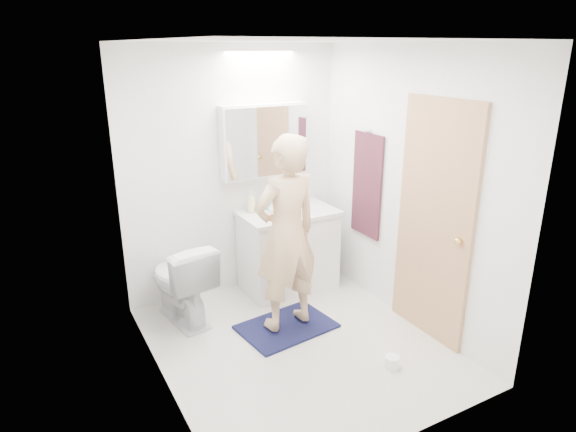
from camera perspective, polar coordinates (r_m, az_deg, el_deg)
floor at (r=4.32m, az=1.06°, el=-14.37°), size 2.50×2.50×0.00m
ceiling at (r=3.62m, az=1.30°, el=19.37°), size 2.50×2.50×0.00m
wall_back at (r=4.88m, az=-6.23°, el=4.90°), size 2.50×0.00×2.50m
wall_front at (r=2.86m, az=13.87°, el=-5.80°), size 2.50×0.00×2.50m
wall_left at (r=3.41m, az=-15.04°, el=-1.82°), size 0.00×2.50×2.50m
wall_right at (r=4.43m, az=13.59°, el=3.04°), size 0.00×2.50×2.50m
vanity_cabinet at (r=5.08m, az=0.02°, el=-4.08°), size 0.90×0.55×0.78m
countertop at (r=4.93m, az=0.02°, el=0.32°), size 0.95×0.58×0.04m
sink_basin at (r=4.95m, az=-0.14°, el=0.80°), size 0.36×0.36×0.03m
faucet at (r=5.09m, az=-1.18°, el=2.07°), size 0.02×0.02×0.16m
medicine_cabinet at (r=4.87m, az=-2.72°, el=8.57°), size 0.88×0.14×0.70m
mirror_panel at (r=4.80m, az=-2.32°, el=8.43°), size 0.84×0.01×0.66m
toilet at (r=4.58m, az=-12.15°, el=-7.29°), size 0.54×0.81×0.76m
bath_rug at (r=4.53m, az=-0.18°, el=-12.48°), size 0.86×0.64×0.02m
person at (r=4.14m, az=-0.19°, el=-2.09°), size 0.65×0.47×1.68m
door at (r=4.24m, az=16.33°, el=-0.76°), size 0.04×0.80×2.00m
door_knob at (r=4.04m, az=18.84°, el=-2.76°), size 0.06×0.06×0.06m
towel at (r=4.85m, az=8.97°, el=3.46°), size 0.02×0.42×1.00m
towel_hook at (r=4.73m, az=9.16°, el=9.52°), size 0.07×0.02×0.02m
soap_bottle_a at (r=4.88m, az=-4.19°, el=1.62°), size 0.11×0.11×0.21m
soap_bottle_b at (r=4.98m, az=-2.60°, el=1.77°), size 0.11×0.11×0.17m
toothbrush_cup at (r=5.14m, az=1.19°, el=1.87°), size 0.11×0.11×0.09m
toilet_paper_roll at (r=4.10m, az=11.75°, el=-16.01°), size 0.11×0.11×0.10m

